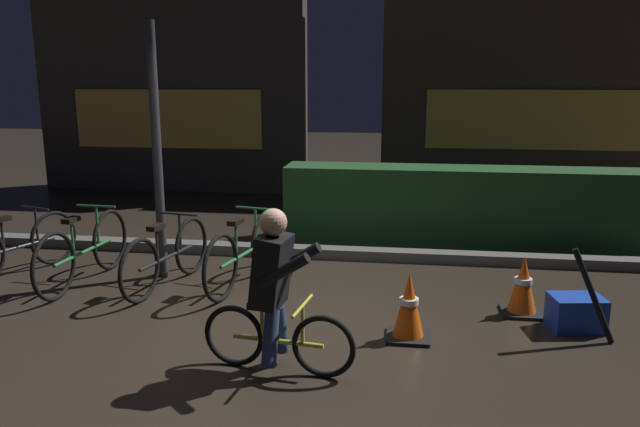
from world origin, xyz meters
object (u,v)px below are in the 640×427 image
traffic_cone_far (523,286)px  closed_umbrella (593,296)px  street_post (157,153)px  traffic_cone_near (409,307)px  blue_crate (576,313)px  cyclist (275,290)px  parked_bike_center_left (167,256)px  parked_bike_center_right (244,253)px  parked_bike_leftmost (18,246)px  parked_bike_left_mid (84,251)px

traffic_cone_far → closed_umbrella: closed_umbrella is taller
street_post → traffic_cone_near: (2.69, -1.30, -1.09)m
blue_crate → closed_umbrella: (0.05, -0.25, 0.25)m
street_post → blue_crate: size_ratio=6.21×
street_post → cyclist: (1.71, -2.01, -0.74)m
parked_bike_center_left → cyclist: cyclist is taller
parked_bike_center_right → cyclist: cyclist is taller
cyclist → street_post: bearing=138.1°
street_post → closed_umbrella: size_ratio=3.22×
blue_crate → parked_bike_center_left: bearing=171.9°
street_post → blue_crate: (4.14, -0.90, -1.22)m
parked_bike_center_right → blue_crate: bearing=-91.4°
parked_bike_center_left → parked_bike_center_right: (0.78, 0.17, 0.02)m
parked_bike_leftmost → parked_bike_center_left: parked_bike_center_left is taller
parked_bike_leftmost → blue_crate: size_ratio=3.42×
parked_bike_leftmost → traffic_cone_near: bearing=-85.0°
street_post → parked_bike_center_left: 1.10m
parked_bike_leftmost → traffic_cone_far: 5.36m
blue_crate → closed_umbrella: 0.36m
street_post → closed_umbrella: 4.45m
street_post → parked_bike_center_right: bearing=-9.6°
parked_bike_leftmost → closed_umbrella: 5.88m
parked_bike_left_mid → closed_umbrella: (4.92, -0.80, 0.04)m
traffic_cone_near → blue_crate: bearing=15.4°
parked_bike_center_left → street_post: bearing=40.4°
parked_bike_center_left → traffic_cone_near: parked_bike_center_left is taller
parked_bike_center_right → traffic_cone_near: size_ratio=2.93×
street_post → blue_crate: 4.41m
parked_bike_leftmost → parked_bike_left_mid: 0.89m
blue_crate → street_post: bearing=167.7°
traffic_cone_far → closed_umbrella: size_ratio=0.66×
parked_bike_left_mid → parked_bike_center_left: (0.92, 0.01, -0.02)m
street_post → closed_umbrella: (4.19, -1.15, -0.97)m
parked_bike_leftmost → traffic_cone_near: parked_bike_leftmost is taller
cyclist → closed_umbrella: cyclist is taller
traffic_cone_near → closed_umbrella: size_ratio=0.68×
parked_bike_left_mid → traffic_cone_far: parked_bike_left_mid is taller
traffic_cone_far → blue_crate: (0.40, -0.31, -0.12)m
cyclist → closed_umbrella: 2.64m
parked_bike_left_mid → blue_crate: (4.87, -0.55, -0.21)m
parked_bike_center_left → closed_umbrella: (4.00, -0.81, 0.06)m
parked_bike_left_mid → cyclist: 2.96m
traffic_cone_near → blue_crate: size_ratio=1.31×
street_post → blue_crate: bearing=-12.3°
parked_bike_left_mid → blue_crate: size_ratio=3.94×
parked_bike_leftmost → parked_bike_center_right: parked_bike_center_right is taller
parked_bike_leftmost → blue_crate: (5.74, -0.71, -0.18)m
cyclist → blue_crate: bearing=32.4°
traffic_cone_far → cyclist: 2.51m
parked_bike_center_right → closed_umbrella: (3.22, -0.98, 0.04)m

